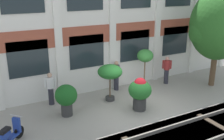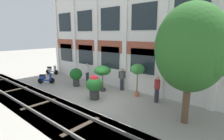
# 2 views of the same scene
# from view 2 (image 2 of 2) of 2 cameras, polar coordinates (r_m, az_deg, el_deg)

# --- Properties ---
(ground_plane) EXTENTS (80.00, 80.00, 0.00)m
(ground_plane) POSITION_cam_2_polar(r_m,az_deg,el_deg) (11.32, -4.58, -9.33)
(ground_plane) COLOR #9E998E
(apartment_facade) EXTENTS (17.81, 0.64, 8.05)m
(apartment_facade) POSITION_cam_2_polar(r_m,az_deg,el_deg) (12.90, 5.01, 11.43)
(apartment_facade) COLOR silver
(apartment_facade) RESTS_ON ground
(rail_tracks) EXTENTS (25.45, 2.80, 0.43)m
(rail_tracks) POSITION_cam_2_polar(r_m,az_deg,el_deg) (9.73, -17.22, -14.35)
(rail_tracks) COLOR #4C473F
(rail_tracks) RESTS_ON ground
(broadleaf_tree) EXTENTS (3.20, 3.05, 5.38)m
(broadleaf_tree) POSITION_cam_2_polar(r_m,az_deg,el_deg) (8.24, 24.31, 5.93)
(broadleaf_tree) COLOR brown
(broadleaf_tree) RESTS_ON ground
(potted_plant_ribbed_drum) EXTENTS (1.06, 1.06, 1.55)m
(potted_plant_ribbed_drum) POSITION_cam_2_polar(r_m,az_deg,el_deg) (11.02, -5.82, -4.98)
(potted_plant_ribbed_drum) COLOR #333333
(potted_plant_ribbed_drum) RESTS_ON ground
(potted_plant_fluted_column) EXTENTS (0.96, 0.96, 1.43)m
(potted_plant_fluted_column) POSITION_cam_2_polar(r_m,az_deg,el_deg) (13.99, -11.67, -1.73)
(potted_plant_fluted_column) COLOR #333333
(potted_plant_fluted_column) RESTS_ON ground
(potted_plant_tall_urn) EXTENTS (1.20, 1.20, 1.85)m
(potted_plant_tall_urn) POSITION_cam_2_polar(r_m,az_deg,el_deg) (12.43, -3.12, -0.44)
(potted_plant_tall_urn) COLOR #333333
(potted_plant_tall_urn) RESTS_ON ground
(potted_plant_terracotta_small) EXTENTS (0.89, 0.89, 2.18)m
(potted_plant_terracotta_small) POSITION_cam_2_polar(r_m,az_deg,el_deg) (11.37, 8.33, -0.23)
(potted_plant_terracotta_small) COLOR #B76647
(potted_plant_terracotta_small) RESTS_ON ground
(scooter_near_curb) EXTENTS (1.28, 0.76, 0.98)m
(scooter_near_curb) POSITION_cam_2_polar(r_m,az_deg,el_deg) (18.93, -19.22, -0.00)
(scooter_near_curb) COLOR black
(scooter_near_curb) RESTS_ON ground
(scooter_second_parked) EXTENTS (1.05, 1.03, 0.98)m
(scooter_second_parked) POSITION_cam_2_polar(r_m,az_deg,el_deg) (15.53, -20.97, -2.57)
(scooter_second_parked) COLOR black
(scooter_second_parked) RESTS_ON ground
(resident_by_doorway) EXTENTS (0.44, 0.36, 1.61)m
(resident_by_doorway) POSITION_cam_2_polar(r_m,az_deg,el_deg) (10.80, 14.48, -5.85)
(resident_by_doorway) COLOR #282833
(resident_by_doorway) RESTS_ON ground
(resident_watching_tracks) EXTENTS (0.52, 0.34, 1.60)m
(resident_watching_tracks) POSITION_cam_2_polar(r_m,az_deg,el_deg) (15.09, -8.07, -0.68)
(resident_watching_tracks) COLOR #282833
(resident_watching_tracks) RESTS_ON ground
(resident_near_plants) EXTENTS (0.34, 0.47, 1.63)m
(resident_near_plants) POSITION_cam_2_polar(r_m,az_deg,el_deg) (12.75, 3.25, -2.77)
(resident_near_plants) COLOR #282833
(resident_near_plants) RESTS_ON ground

